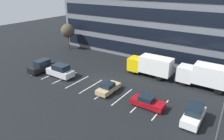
{
  "coord_description": "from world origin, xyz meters",
  "views": [
    {
      "loc": [
        18.55,
        -24.23,
        14.48
      ],
      "look_at": [
        0.87,
        1.69,
        1.4
      ],
      "focal_mm": 33.29,
      "sensor_mm": 36.0,
      "label": 1
    }
  ],
  "objects_px": {
    "sedan_tan": "(108,88)",
    "street_light": "(223,121)",
    "suv_white": "(194,115)",
    "suv_silver": "(60,71)",
    "box_truck_yellow": "(150,65)",
    "box_truck_white": "(206,75)",
    "suv_black": "(42,66)",
    "bare_tree": "(68,31)",
    "sedan_maroon": "(148,102)"
  },
  "relations": [
    {
      "from": "suv_black",
      "to": "suv_silver",
      "type": "distance_m",
      "value": 4.48
    },
    {
      "from": "box_truck_yellow",
      "to": "box_truck_white",
      "type": "distance_m",
      "value": 8.6
    },
    {
      "from": "bare_tree",
      "to": "box_truck_white",
      "type": "bearing_deg",
      "value": -5.69
    },
    {
      "from": "suv_white",
      "to": "suv_silver",
      "type": "bearing_deg",
      "value": 179.54
    },
    {
      "from": "sedan_tan",
      "to": "box_truck_white",
      "type": "bearing_deg",
      "value": 39.66
    },
    {
      "from": "sedan_maroon",
      "to": "street_light",
      "type": "xyz_separation_m",
      "value": [
        8.61,
        -5.14,
        3.79
      ]
    },
    {
      "from": "box_truck_yellow",
      "to": "box_truck_white",
      "type": "xyz_separation_m",
      "value": [
        8.59,
        0.53,
        0.09
      ]
    },
    {
      "from": "box_truck_yellow",
      "to": "street_light",
      "type": "bearing_deg",
      "value": -48.73
    },
    {
      "from": "street_light",
      "to": "suv_silver",
      "type": "bearing_deg",
      "value": 167.56
    },
    {
      "from": "box_truck_white",
      "to": "suv_white",
      "type": "xyz_separation_m",
      "value": [
        0.83,
        -9.44,
        -1.13
      ]
    },
    {
      "from": "suv_silver",
      "to": "bare_tree",
      "type": "xyz_separation_m",
      "value": [
        -10.48,
        12.38,
        3.3
      ]
    },
    {
      "from": "sedan_maroon",
      "to": "suv_white",
      "type": "distance_m",
      "value": 5.59
    },
    {
      "from": "suv_black",
      "to": "sedan_maroon",
      "type": "distance_m",
      "value": 20.53
    },
    {
      "from": "bare_tree",
      "to": "sedan_maroon",
      "type": "bearing_deg",
      "value": -25.53
    },
    {
      "from": "suv_black",
      "to": "suv_silver",
      "type": "height_order",
      "value": "suv_silver"
    },
    {
      "from": "box_truck_yellow",
      "to": "street_light",
      "type": "height_order",
      "value": "street_light"
    },
    {
      "from": "suv_white",
      "to": "bare_tree",
      "type": "height_order",
      "value": "bare_tree"
    },
    {
      "from": "suv_black",
      "to": "sedan_tan",
      "type": "xyz_separation_m",
      "value": [
        14.21,
        0.34,
        -0.3
      ]
    },
    {
      "from": "suv_white",
      "to": "sedan_maroon",
      "type": "bearing_deg",
      "value": -178.75
    },
    {
      "from": "suv_black",
      "to": "bare_tree",
      "type": "xyz_separation_m",
      "value": [
        -6.01,
        12.64,
        3.35
      ]
    },
    {
      "from": "suv_white",
      "to": "bare_tree",
      "type": "relative_size",
      "value": 0.72
    },
    {
      "from": "box_truck_white",
      "to": "sedan_tan",
      "type": "xyz_separation_m",
      "value": [
        -11.07,
        -9.18,
        -1.37
      ]
    },
    {
      "from": "sedan_tan",
      "to": "street_light",
      "type": "relative_size",
      "value": 0.58
    },
    {
      "from": "suv_silver",
      "to": "suv_white",
      "type": "xyz_separation_m",
      "value": [
        21.65,
        -0.17,
        -0.11
      ]
    },
    {
      "from": "box_truck_yellow",
      "to": "bare_tree",
      "type": "height_order",
      "value": "bare_tree"
    },
    {
      "from": "box_truck_yellow",
      "to": "sedan_tan",
      "type": "bearing_deg",
      "value": -106.04
    },
    {
      "from": "box_truck_yellow",
      "to": "bare_tree",
      "type": "xyz_separation_m",
      "value": [
        -22.71,
        3.65,
        2.38
      ]
    },
    {
      "from": "box_truck_yellow",
      "to": "sedan_tan",
      "type": "distance_m",
      "value": 9.09
    },
    {
      "from": "sedan_tan",
      "to": "bare_tree",
      "type": "distance_m",
      "value": 23.95
    },
    {
      "from": "suv_silver",
      "to": "sedan_maroon",
      "type": "bearing_deg",
      "value": -1.06
    },
    {
      "from": "box_truck_white",
      "to": "suv_white",
      "type": "relative_size",
      "value": 1.84
    },
    {
      "from": "sedan_maroon",
      "to": "street_light",
      "type": "relative_size",
      "value": 0.59
    },
    {
      "from": "box_truck_white",
      "to": "bare_tree",
      "type": "relative_size",
      "value": 1.33
    },
    {
      "from": "suv_black",
      "to": "suv_silver",
      "type": "relative_size",
      "value": 0.96
    },
    {
      "from": "box_truck_white",
      "to": "suv_white",
      "type": "height_order",
      "value": "box_truck_white"
    },
    {
      "from": "bare_tree",
      "to": "suv_white",
      "type": "bearing_deg",
      "value": -21.34
    },
    {
      "from": "box_truck_white",
      "to": "sedan_tan",
      "type": "relative_size",
      "value": 1.92
    },
    {
      "from": "sedan_tan",
      "to": "sedan_maroon",
      "type": "bearing_deg",
      "value": -3.44
    },
    {
      "from": "box_truck_white",
      "to": "sedan_tan",
      "type": "height_order",
      "value": "box_truck_white"
    },
    {
      "from": "box_truck_white",
      "to": "suv_black",
      "type": "xyz_separation_m",
      "value": [
        -25.28,
        -9.52,
        -1.06
      ]
    },
    {
      "from": "sedan_maroon",
      "to": "sedan_tan",
      "type": "bearing_deg",
      "value": 176.56
    },
    {
      "from": "suv_white",
      "to": "bare_tree",
      "type": "bearing_deg",
      "value": 158.66
    },
    {
      "from": "box_truck_white",
      "to": "suv_silver",
      "type": "height_order",
      "value": "box_truck_white"
    },
    {
      "from": "bare_tree",
      "to": "box_truck_yellow",
      "type": "bearing_deg",
      "value": -9.12
    },
    {
      "from": "suv_black",
      "to": "street_light",
      "type": "bearing_deg",
      "value": -10.08
    },
    {
      "from": "suv_silver",
      "to": "sedan_maroon",
      "type": "xyz_separation_m",
      "value": [
        16.06,
        -0.3,
        -0.33
      ]
    },
    {
      "from": "suv_silver",
      "to": "sedan_maroon",
      "type": "relative_size",
      "value": 1.14
    },
    {
      "from": "street_light",
      "to": "box_truck_yellow",
      "type": "bearing_deg",
      "value": 131.27
    },
    {
      "from": "street_light",
      "to": "box_truck_white",
      "type": "bearing_deg",
      "value": 104.68
    },
    {
      "from": "box_truck_white",
      "to": "suv_silver",
      "type": "bearing_deg",
      "value": -156.01
    }
  ]
}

